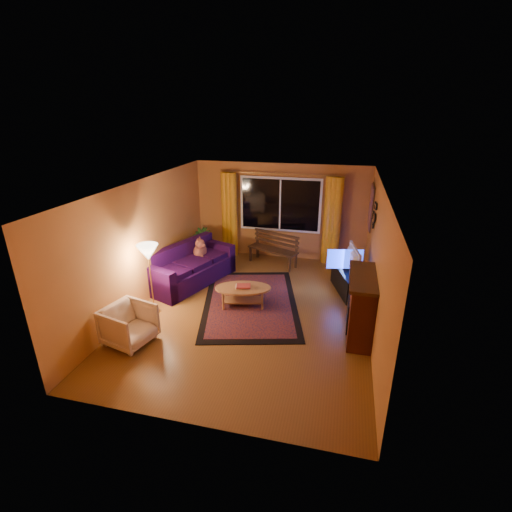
% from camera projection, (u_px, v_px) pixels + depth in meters
% --- Properties ---
extents(floor, '(4.50, 6.00, 0.02)m').
position_uv_depth(floor, '(252.00, 310.00, 7.45)').
color(floor, brown).
rests_on(floor, ground).
extents(ceiling, '(4.50, 6.00, 0.02)m').
position_uv_depth(ceiling, '(252.00, 185.00, 6.52)').
color(ceiling, white).
rests_on(ceiling, ground).
extents(wall_back, '(4.50, 0.02, 2.50)m').
position_uv_depth(wall_back, '(280.00, 212.00, 9.70)').
color(wall_back, '#C47C3A').
rests_on(wall_back, ground).
extents(wall_left, '(0.02, 6.00, 2.50)m').
position_uv_depth(wall_left, '(144.00, 242.00, 7.48)').
color(wall_left, '#C47C3A').
rests_on(wall_left, ground).
extents(wall_right, '(0.02, 6.00, 2.50)m').
position_uv_depth(wall_right, '(377.00, 263.00, 6.49)').
color(wall_right, '#C47C3A').
rests_on(wall_right, ground).
extents(window, '(2.00, 0.02, 1.30)m').
position_uv_depth(window, '(280.00, 205.00, 9.57)').
color(window, black).
rests_on(window, wall_back).
extents(curtain_rod, '(3.20, 0.03, 0.03)m').
position_uv_depth(curtain_rod, '(281.00, 174.00, 9.23)').
color(curtain_rod, '#BF8C3F').
rests_on(curtain_rod, wall_back).
extents(curtain_left, '(0.36, 0.36, 2.24)m').
position_uv_depth(curtain_left, '(230.00, 215.00, 9.93)').
color(curtain_left, orange).
rests_on(curtain_left, ground).
extents(curtain_right, '(0.36, 0.36, 2.24)m').
position_uv_depth(curtain_right, '(332.00, 221.00, 9.34)').
color(curtain_right, orange).
rests_on(curtain_right, ground).
extents(bench, '(1.38, 0.87, 0.40)m').
position_uv_depth(bench, '(273.00, 257.00, 9.55)').
color(bench, '#331F12').
rests_on(bench, ground).
extents(potted_plant, '(0.48, 0.48, 0.82)m').
position_uv_depth(potted_plant, '(202.00, 243.00, 9.91)').
color(potted_plant, '#235B1E').
rests_on(potted_plant, ground).
extents(sofa, '(1.63, 2.34, 0.87)m').
position_uv_depth(sofa, '(191.00, 265.00, 8.47)').
color(sofa, '#210634').
rests_on(sofa, ground).
extents(dog, '(0.33, 0.42, 0.42)m').
position_uv_depth(dog, '(200.00, 249.00, 8.82)').
color(dog, '#944E40').
rests_on(dog, sofa).
extents(armchair, '(0.85, 0.88, 0.75)m').
position_uv_depth(armchair, '(129.00, 323.00, 6.28)').
color(armchair, beige).
rests_on(armchair, ground).
extents(floor_lamp, '(0.24, 0.24, 1.41)m').
position_uv_depth(floor_lamp, '(151.00, 280.00, 7.12)').
color(floor_lamp, '#BF8C3F').
rests_on(floor_lamp, ground).
extents(rug, '(2.58, 3.37, 0.02)m').
position_uv_depth(rug, '(250.00, 302.00, 7.73)').
color(rug, maroon).
rests_on(rug, ground).
extents(coffee_table, '(1.36, 1.36, 0.41)m').
position_uv_depth(coffee_table, '(243.00, 296.00, 7.55)').
color(coffee_table, '#A97243').
rests_on(coffee_table, ground).
extents(tv_console, '(0.75, 1.26, 0.50)m').
position_uv_depth(tv_console, '(348.00, 282.00, 8.08)').
color(tv_console, black).
rests_on(tv_console, ground).
extents(television, '(0.32, 0.96, 0.55)m').
position_uv_depth(television, '(350.00, 260.00, 7.89)').
color(television, black).
rests_on(television, tv_console).
extents(fireplace, '(0.40, 1.20, 1.10)m').
position_uv_depth(fireplace, '(361.00, 307.00, 6.43)').
color(fireplace, maroon).
rests_on(fireplace, ground).
extents(mirror_cluster, '(0.06, 0.60, 0.56)m').
position_uv_depth(mirror_cluster, '(374.00, 213.00, 7.47)').
color(mirror_cluster, black).
rests_on(mirror_cluster, wall_right).
extents(painting, '(0.04, 0.76, 0.96)m').
position_uv_depth(painting, '(371.00, 207.00, 8.56)').
color(painting, '#E85D0D').
rests_on(painting, wall_right).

